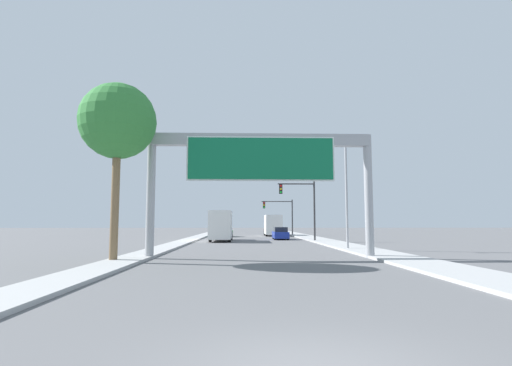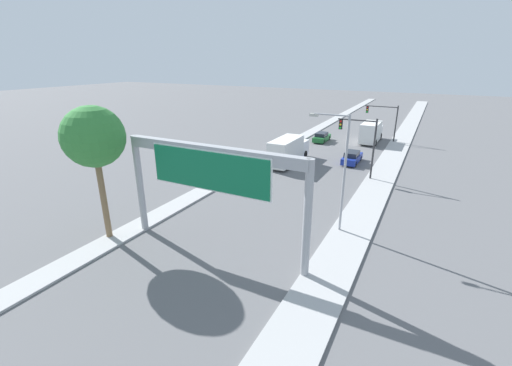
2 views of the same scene
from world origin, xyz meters
name	(u,v)px [view 1 (image 1 of 2)]	position (x,y,z in m)	size (l,w,h in m)	color
sidewalk_right	(297,235)	(7.75, 60.00, 0.07)	(3.00, 120.00, 0.15)	#AAAAAA
median_strip_left	(205,235)	(-7.25, 60.00, 0.07)	(2.00, 120.00, 0.15)	#AAAAAA
sign_gantry	(261,161)	(0.00, 17.88, 5.72)	(13.39, 0.73, 7.34)	#9EA0A5
car_far_center	(280,234)	(3.50, 43.47, 0.71)	(1.74, 4.68, 1.51)	navy
car_mid_left	(227,232)	(-3.50, 53.35, 0.68)	(1.74, 4.50, 1.45)	#1E662D
truck_box_primary	(221,226)	(-3.50, 39.44, 1.69)	(2.32, 8.61, 3.33)	white
truck_box_secondary	(273,225)	(3.50, 56.29, 1.62)	(2.44, 7.56, 3.19)	white
traffic_light_near_intersection	(303,201)	(5.51, 38.00, 4.40)	(4.11, 0.32, 6.60)	#2D2D30
traffic_light_mid_block	(282,211)	(5.08, 58.00, 3.91)	(4.99, 0.32, 5.70)	#2D2D30
palm_tree_foreground	(118,122)	(-7.81, 15.83, 7.46)	(4.10, 4.10, 9.59)	brown
street_lamp_right	(341,181)	(6.49, 24.63, 5.26)	(2.90, 0.28, 8.87)	#9EA0A5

